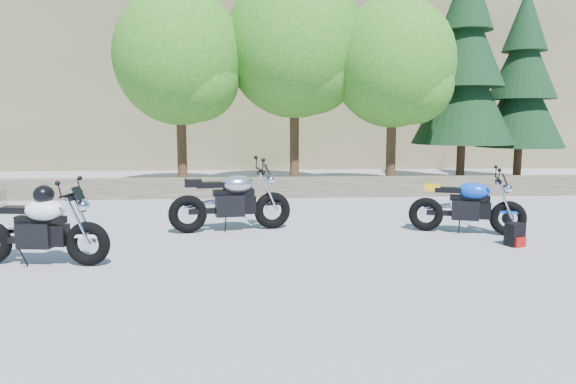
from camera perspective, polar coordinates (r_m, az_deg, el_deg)
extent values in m
plane|color=#939398|center=(8.11, -0.98, -6.24)|extent=(90.00, 90.00, 0.00)
cube|color=#494031|center=(13.47, -2.03, 0.51)|extent=(22.00, 0.55, 0.50)
cube|color=brown|center=(36.43, 1.85, 16.61)|extent=(80.00, 30.00, 15.00)
cylinder|color=#382314|center=(15.22, -11.73, 5.97)|extent=(0.28, 0.28, 3.02)
sphere|color=#207018|center=(15.31, -11.98, 14.48)|extent=(3.67, 3.67, 3.67)
sphere|color=#207018|center=(14.89, -10.13, 12.21)|extent=(2.38, 2.38, 2.38)
cylinder|color=#382314|center=(15.50, 0.71, 6.79)|extent=(0.28, 0.28, 3.36)
sphere|color=#207018|center=(15.66, 0.73, 16.05)|extent=(4.08, 4.08, 4.08)
sphere|color=#207018|center=(15.32, 2.73, 13.51)|extent=(2.64, 2.64, 2.64)
cylinder|color=#382314|center=(15.38, 11.39, 5.79)|extent=(0.28, 0.28, 2.91)
sphere|color=#207018|center=(15.46, 11.62, 13.90)|extent=(3.54, 3.54, 3.54)
sphere|color=#207018|center=(15.26, 13.70, 11.57)|extent=(2.29, 2.29, 2.29)
cylinder|color=#382314|center=(17.36, 18.68, 4.51)|extent=(0.26, 0.26, 2.16)
cone|color=black|center=(17.36, 18.95, 10.45)|extent=(3.17, 3.17, 3.24)
cone|color=black|center=(17.52, 19.19, 15.63)|extent=(2.45, 2.45, 2.88)
cylinder|color=#382314|center=(18.84, 24.20, 4.10)|extent=(0.26, 0.26, 1.92)
cone|color=black|center=(18.82, 24.47, 8.97)|extent=(2.82, 2.82, 2.88)
cone|color=black|center=(18.92, 24.72, 13.22)|extent=(2.18, 2.18, 2.56)
cone|color=black|center=(19.09, 24.96, 17.04)|extent=(1.41, 1.41, 2.05)
torus|color=black|center=(9.48, -1.76, -2.06)|extent=(0.70, 0.30, 0.68)
torus|color=black|center=(9.28, -11.08, -2.43)|extent=(0.70, 0.30, 0.68)
cylinder|color=silver|center=(9.48, -1.76, -2.06)|extent=(0.24, 0.09, 0.23)
cylinder|color=silver|center=(9.28, -11.08, -2.43)|extent=(0.24, 0.09, 0.23)
cube|color=black|center=(9.32, -6.51, -1.48)|extent=(0.56, 0.41, 0.38)
cube|color=black|center=(9.30, -6.07, -0.03)|extent=(0.77, 0.31, 0.11)
ellipsoid|color=#BBBBC0|center=(9.29, -5.63, 0.90)|extent=(0.68, 0.52, 0.32)
cube|color=black|center=(9.23, -8.51, 0.80)|extent=(0.57, 0.33, 0.10)
cube|color=black|center=(9.20, -10.50, 1.00)|extent=(0.33, 0.27, 0.14)
cylinder|color=black|center=(9.34, -3.06, 2.47)|extent=(0.17, 0.70, 0.03)
sphere|color=silver|center=(9.39, -2.03, 1.40)|extent=(0.19, 0.19, 0.19)
torus|color=black|center=(7.59, -21.34, -5.37)|extent=(0.63, 0.23, 0.62)
cylinder|color=silver|center=(7.59, -21.34, -5.37)|extent=(0.22, 0.06, 0.21)
cube|color=black|center=(7.89, -26.12, -4.28)|extent=(0.50, 0.35, 0.35)
cube|color=black|center=(7.82, -25.78, -2.78)|extent=(0.69, 0.24, 0.10)
ellipsoid|color=white|center=(7.76, -25.41, -1.81)|extent=(0.60, 0.44, 0.29)
cube|color=black|center=(7.98, -28.09, -1.73)|extent=(0.51, 0.27, 0.09)
cylinder|color=black|center=(7.55, -22.93, -0.21)|extent=(0.11, 0.64, 0.03)
sphere|color=silver|center=(7.51, -21.80, -1.47)|extent=(0.17, 0.17, 0.17)
ellipsoid|color=black|center=(7.73, -25.50, -0.25)|extent=(0.30, 0.32, 0.26)
torus|color=black|center=(9.69, 23.25, -2.70)|extent=(0.63, 0.36, 0.61)
torus|color=black|center=(9.62, 15.07, -2.39)|extent=(0.63, 0.36, 0.61)
cylinder|color=silver|center=(9.69, 23.25, -2.70)|extent=(0.21, 0.11, 0.21)
cylinder|color=silver|center=(9.62, 15.07, -2.39)|extent=(0.21, 0.11, 0.21)
cube|color=black|center=(9.61, 19.09, -1.88)|extent=(0.53, 0.43, 0.34)
cube|color=black|center=(9.58, 19.54, -0.65)|extent=(0.68, 0.37, 0.10)
ellipsoid|color=blue|center=(9.57, 19.98, 0.13)|extent=(0.64, 0.54, 0.29)
cube|color=black|center=(9.55, 17.46, 0.23)|extent=(0.52, 0.36, 0.09)
cube|color=#FFB80D|center=(9.55, 15.75, 0.52)|extent=(0.32, 0.27, 0.12)
cylinder|color=black|center=(9.58, 22.33, 1.34)|extent=(0.25, 0.60, 0.03)
sphere|color=silver|center=(9.61, 23.19, 0.34)|extent=(0.17, 0.17, 0.17)
cube|color=black|center=(8.97, 23.89, -4.34)|extent=(0.32, 0.28, 0.37)
cube|color=maroon|center=(8.92, 24.42, -5.11)|extent=(0.21, 0.12, 0.15)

